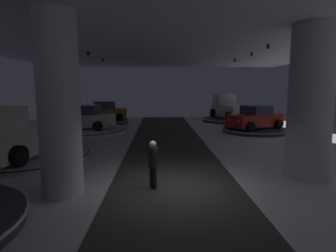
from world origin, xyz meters
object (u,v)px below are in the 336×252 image
Objects in this scene: column_right at (310,102)px; display_car_far_left at (84,118)px; display_platform_far_right at (254,130)px; pickup_truck_deep_right at (230,109)px; visitor_walking_near at (153,161)px; display_platform_deep_right at (231,120)px; display_platform_mid_left at (26,156)px; pickup_truck_mid_left at (19,135)px; display_platform_far_left at (84,130)px; display_car_deep_left at (103,112)px; display_platform_deep_left at (103,121)px; display_car_far_right at (255,118)px; column_left at (59,106)px.

column_right is 1.24× the size of display_car_far_left.
pickup_truck_deep_right is at bearing 90.39° from display_platform_far_right.
pickup_truck_deep_right is at bearing 68.67° from visitor_walking_near.
display_platform_deep_right is 1.00× the size of display_platform_mid_left.
display_platform_far_right is at bearing 30.07° from pickup_truck_mid_left.
visitor_walking_near is (5.22, -11.40, 0.72)m from display_platform_far_left.
display_platform_far_right is at bearing -24.05° from display_car_deep_left.
display_car_far_left is at bearing 136.31° from column_right.
display_platform_deep_left is 17.57m from visitor_walking_near.
pickup_truck_deep_right is 0.99× the size of pickup_truck_mid_left.
display_car_deep_left is (-12.23, -1.40, 0.94)m from display_platform_deep_right.
display_car_far_left is 0.98× the size of display_car_far_right.
column_left is 0.98× the size of pickup_truck_deep_right.
column_left is 3.36m from visitor_walking_near.
display_platform_far_left is 1.34× the size of display_car_deep_left.
display_platform_far_right is 1.04× the size of display_car_far_right.
pickup_truck_deep_right reaches higher than display_car_far_left.
display_platform_mid_left is at bearing -150.82° from display_car_far_right.
visitor_walking_near is at bearing -111.83° from display_platform_deep_right.
column_right reaches higher than visitor_walking_near.
display_car_far_left is at bearing -151.26° from display_platform_deep_right.
pickup_truck_deep_right is 7.25m from display_platform_far_right.
display_platform_deep_left is 0.91m from display_car_deep_left.
pickup_truck_deep_right is 3.52× the size of visitor_walking_near.
display_platform_deep_right is at bearing 89.91° from display_platform_far_right.
display_platform_deep_left is at bearing 123.84° from column_right.
display_platform_far_right is (12.22, -5.45, -0.94)m from display_car_deep_left.
pickup_truck_deep_right reaches higher than display_platform_deep_right.
display_platform_far_left is at bearing 83.97° from pickup_truck_mid_left.
display_car_deep_left reaches higher than visitor_walking_near.
pickup_truck_deep_right is (-0.06, 0.32, 1.05)m from display_platform_deep_right.
column_left is 1.15× the size of display_platform_deep_left.
column_left is 17.55m from display_platform_deep_left.
display_car_far_right is (0.08, -7.16, -0.16)m from pickup_truck_deep_right.
display_platform_far_right is at bearing -90.09° from display_platform_deep_right.
column_right reaches higher than display_platform_deep_left.
display_car_deep_left is 13.40m from display_car_far_right.
display_platform_far_left is 1.33× the size of display_car_far_right.
display_platform_far_left reaches higher than display_platform_deep_right.
column_right is 12.08m from pickup_truck_mid_left.
display_platform_far_right reaches higher than display_platform_deep_right.
display_platform_mid_left is 1.19× the size of display_platform_deep_left.
display_car_deep_left is at bearing -173.46° from display_platform_deep_right.
display_car_far_left reaches higher than visitor_walking_near.
pickup_truck_deep_right is 19.71m from display_platform_mid_left.
display_platform_mid_left is 15.20m from display_platform_far_right.
display_car_far_right is 2.86× the size of visitor_walking_near.
pickup_truck_mid_left reaches higher than display_car_far_right.
display_platform_far_right is at bearing -152.00° from display_car_far_right.
visitor_walking_near is at bearing -31.34° from pickup_truck_mid_left.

